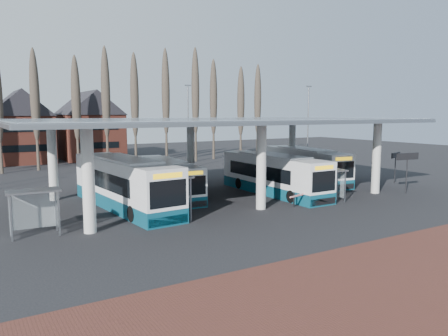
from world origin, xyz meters
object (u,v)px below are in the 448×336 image
shelter_1 (166,190)px  shelter_2 (327,179)px  bus_2 (273,175)px  bus_3 (305,166)px  bus_0 (124,184)px  bus_1 (167,179)px  shelter_0 (34,202)px

shelter_1 → shelter_2: bearing=-10.7°
bus_2 → shelter_2: 5.19m
shelter_1 → bus_2: bearing=12.4°
shelter_2 → bus_3: bearing=68.6°
bus_2 → shelter_2: (1.38, -5.00, 0.23)m
bus_0 → bus_1: bearing=25.4°
bus_0 → shelter_2: size_ratio=4.61×
shelter_0 → bus_0: bearing=36.3°
shelter_1 → bus_1: bearing=57.5°
bus_3 → shelter_0: bearing=-156.8°
bus_1 → shelter_2: bus_1 is taller
bus_0 → bus_1: (4.41, 2.53, -0.29)m
bus_2 → shelter_2: bearing=-74.2°
bus_1 → bus_3: (15.05, 0.20, 0.14)m
bus_3 → shelter_0: bus_3 is taller
bus_0 → shelter_0: (-6.61, -4.39, 0.17)m
bus_1 → shelter_0: (-11.02, -6.93, 0.46)m
bus_0 → bus_1: 5.10m
bus_3 → bus_2: bearing=-143.3°
shelter_1 → shelter_2: size_ratio=1.14×
bus_1 → shelter_2: bearing=-37.5°
shelter_2 → bus_0: bearing=167.3°
bus_2 → shelter_1: 12.61m
bus_1 → shelter_0: bearing=-143.5°
bus_3 → bus_0: bearing=-164.1°
bus_2 → bus_3: bearing=29.1°
bus_2 → shelter_1: (-11.76, -4.51, 0.50)m
bus_1 → bus_2: bearing=-19.2°
shelter_1 → shelter_0: bearing=162.6°
bus_1 → bus_2: bus_2 is taller
bus_0 → bus_1: size_ratio=1.21×
bus_1 → bus_2: size_ratio=0.91×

